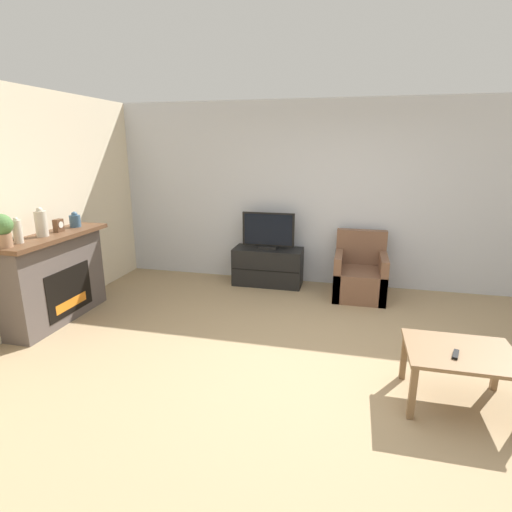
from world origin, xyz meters
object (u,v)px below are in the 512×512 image
at_px(mantel_clock, 58,225).
at_px(tv_stand, 268,266).
at_px(mantel_vase_right, 75,220).
at_px(coffee_table, 460,358).
at_px(mantel_vase_centre_left, 41,223).
at_px(fireplace, 55,277).
at_px(tv, 268,232).
at_px(mantel_vase_left, 18,231).
at_px(armchair, 360,276).
at_px(remote, 456,354).
at_px(potted_plant, 2,229).

xyz_separation_m(mantel_clock, tv_stand, (2.19, 1.72, -0.86)).
distance_m(mantel_vase_right, mantel_clock, 0.30).
bearing_deg(coffee_table, mantel_vase_centre_left, 172.65).
relative_size(fireplace, mantel_vase_right, 7.68).
bearing_deg(tv, mantel_vase_centre_left, -137.86).
distance_m(mantel_vase_left, tv_stand, 3.32).
bearing_deg(mantel_vase_left, armchair, 31.17).
bearing_deg(mantel_vase_right, mantel_vase_centre_left, -90.00).
bearing_deg(coffee_table, fireplace, 171.21).
xyz_separation_m(fireplace, armchair, (3.56, 1.69, -0.25)).
relative_size(mantel_vase_right, coffee_table, 0.23).
xyz_separation_m(fireplace, tv, (2.20, 1.87, 0.27)).
height_order(fireplace, tv_stand, fireplace).
height_order(mantel_vase_left, tv_stand, mantel_vase_left).
height_order(armchair, coffee_table, armchair).
height_order(mantel_vase_right, remote, mantel_vase_right).
bearing_deg(mantel_vase_left, mantel_clock, 89.93).
bearing_deg(potted_plant, tv, 48.86).
xyz_separation_m(mantel_vase_centre_left, remote, (4.23, -0.64, -0.73)).
bearing_deg(tv, tv_stand, 90.00).
height_order(mantel_vase_centre_left, coffee_table, mantel_vase_centre_left).
bearing_deg(armchair, mantel_vase_right, -160.66).
relative_size(fireplace, armchair, 1.68).
relative_size(mantel_vase_centre_left, remote, 2.14).
height_order(mantel_vase_left, mantel_clock, mantel_vase_left).
distance_m(fireplace, mantel_vase_centre_left, 0.69).
bearing_deg(mantel_vase_right, fireplace, -92.13).
distance_m(mantel_vase_left, mantel_vase_right, 0.90).
xyz_separation_m(tv, coffee_table, (2.10, -2.53, -0.41)).
bearing_deg(fireplace, coffee_table, -8.79).
height_order(mantel_clock, coffee_table, mantel_clock).
height_order(tv_stand, coffee_table, tv_stand).
xyz_separation_m(mantel_clock, tv, (2.19, 1.72, -0.32)).
bearing_deg(armchair, tv, 172.66).
bearing_deg(coffee_table, mantel_clock, 169.23).
distance_m(fireplace, tv, 2.90).
bearing_deg(mantel_vase_right, potted_plant, -90.00).
height_order(mantel_vase_left, mantel_vase_right, mantel_vase_left).
distance_m(mantel_clock, tv, 2.80).
height_order(mantel_vase_left, mantel_vase_centre_left, mantel_vase_centre_left).
height_order(mantel_vase_left, armchair, mantel_vase_left).
height_order(mantel_vase_right, tv, mantel_vase_right).
distance_m(mantel_vase_right, tv_stand, 2.75).
distance_m(fireplace, armchair, 3.95).
xyz_separation_m(mantel_vase_centre_left, tv_stand, (2.19, 1.98, -0.94)).
distance_m(potted_plant, tv_stand, 3.47).
height_order(mantel_vase_centre_left, tv, mantel_vase_centre_left).
xyz_separation_m(mantel_vase_left, armchair, (3.54, 2.14, -0.91)).
height_order(tv, remote, tv).
relative_size(armchair, remote, 5.77).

